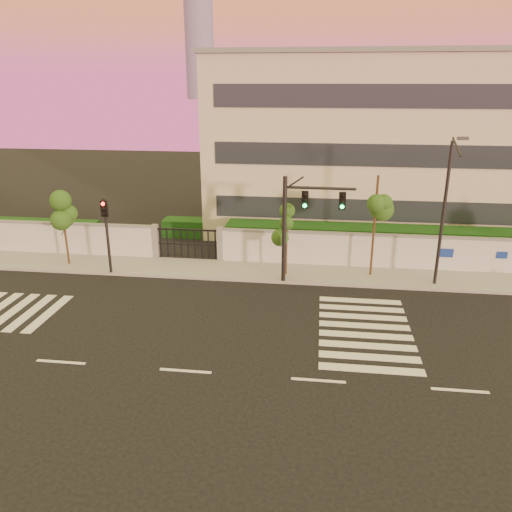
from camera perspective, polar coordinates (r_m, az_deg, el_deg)
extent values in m
plane|color=black|center=(19.56, -8.06, -12.89)|extent=(120.00, 120.00, 0.00)
cube|color=gray|center=(28.71, -2.68, -1.64)|extent=(60.00, 3.00, 0.15)
cube|color=#B5B8BD|center=(31.00, 25.26, -0.12)|extent=(31.00, 0.30, 2.00)
cube|color=slate|center=(30.69, 25.55, 1.75)|extent=(31.00, 0.36, 0.12)
cube|color=slate|center=(30.95, -11.39, 1.58)|extent=(0.35, 0.35, 2.20)
cube|color=slate|center=(29.94, -4.11, 1.31)|extent=(0.35, 0.35, 2.20)
cube|color=black|center=(32.11, 14.60, 1.61)|extent=(20.00, 2.00, 1.80)
cube|color=black|center=(38.03, -26.09, 2.67)|extent=(12.00, 1.80, 1.40)
cube|color=black|center=(35.16, -5.71, 3.18)|extent=(6.00, 1.50, 1.20)
cube|color=beige|center=(38.37, 13.96, 12.33)|extent=(24.00, 12.00, 12.00)
cube|color=#262D38|center=(33.10, 14.54, 5.03)|extent=(22.00, 0.08, 1.40)
cube|color=#262D38|center=(32.44, 15.07, 11.02)|extent=(22.00, 0.08, 1.40)
cube|color=#262D38|center=(32.15, 15.64, 17.18)|extent=(22.00, 0.08, 1.40)
cube|color=slate|center=(38.15, 14.75, 21.43)|extent=(24.40, 12.40, 0.30)
cube|color=silver|center=(26.56, -26.01, -5.68)|extent=(0.50, 4.00, 0.02)
cube|color=silver|center=(26.08, -24.34, -5.87)|extent=(0.50, 4.00, 0.02)
cube|color=silver|center=(25.64, -22.62, -6.06)|extent=(0.50, 4.00, 0.02)
cube|color=silver|center=(19.95, 13.05, -12.50)|extent=(4.00, 0.50, 0.02)
cube|color=silver|center=(20.72, 12.83, -11.19)|extent=(4.00, 0.50, 0.02)
cube|color=silver|center=(21.49, 12.62, -9.98)|extent=(4.00, 0.50, 0.02)
cube|color=silver|center=(22.28, 12.43, -8.85)|extent=(4.00, 0.50, 0.02)
cube|color=silver|center=(23.07, 12.26, -7.79)|extent=(4.00, 0.50, 0.02)
cube|color=silver|center=(23.88, 12.10, -6.81)|extent=(4.00, 0.50, 0.02)
cube|color=silver|center=(24.68, 11.94, -5.89)|extent=(4.00, 0.50, 0.02)
cube|color=silver|center=(25.50, 11.80, -5.03)|extent=(4.00, 0.50, 0.02)
cube|color=silver|center=(21.32, -21.40, -11.21)|extent=(2.00, 0.15, 0.01)
cube|color=silver|center=(19.55, -8.06, -12.87)|extent=(2.00, 0.15, 0.01)
cube|color=silver|center=(18.98, 7.13, -13.93)|extent=(2.00, 0.15, 0.01)
cube|color=silver|center=(19.70, 22.29, -14.04)|extent=(2.00, 0.15, 0.01)
cylinder|color=#382314|center=(30.90, -21.02, 2.84)|extent=(0.12, 0.12, 4.49)
sphere|color=#1F4714|center=(30.57, -21.32, 5.25)|extent=(1.11, 1.11, 1.11)
sphere|color=#1F4714|center=(30.73, -20.41, 4.14)|extent=(0.85, 0.85, 0.85)
sphere|color=#1F4714|center=(30.69, -21.85, 4.37)|extent=(0.81, 0.81, 0.81)
cylinder|color=#382314|center=(27.34, 3.50, 1.62)|extent=(0.11, 0.11, 4.08)
sphere|color=#1F4714|center=(26.99, 3.56, 4.10)|extent=(1.03, 1.03, 1.03)
sphere|color=#1F4714|center=(27.32, 4.25, 2.94)|extent=(0.79, 0.79, 0.79)
sphere|color=#1F4714|center=(26.98, 2.92, 3.21)|extent=(0.75, 0.75, 0.75)
cylinder|color=#382314|center=(27.74, 13.34, 3.14)|extent=(0.13, 0.13, 5.71)
sphere|color=#1F4714|center=(27.32, 13.62, 6.59)|extent=(1.19, 1.19, 1.19)
sphere|color=#1F4714|center=(27.77, 14.21, 4.92)|extent=(0.91, 0.91, 0.91)
sphere|color=#1F4714|center=(27.26, 12.87, 5.38)|extent=(0.87, 0.87, 0.87)
cylinder|color=black|center=(26.19, 3.24, 2.81)|extent=(0.23, 0.23, 5.82)
cylinder|color=black|center=(25.56, 7.36, 7.70)|extent=(3.57, 0.23, 0.15)
cube|color=black|center=(25.65, 5.62, 6.41)|extent=(0.33, 0.17, 0.85)
sphere|color=#0CF259|center=(25.60, 5.59, 5.78)|extent=(0.19, 0.19, 0.19)
cube|color=black|center=(25.67, 9.83, 6.23)|extent=(0.33, 0.17, 0.85)
sphere|color=#0CF259|center=(25.62, 9.81, 5.60)|extent=(0.19, 0.19, 0.19)
cylinder|color=black|center=(28.72, -16.60, 2.09)|extent=(0.16, 0.16, 4.46)
cube|color=black|center=(28.25, -16.96, 5.23)|extent=(0.35, 0.18, 0.89)
sphere|color=red|center=(28.09, -17.10, 5.72)|extent=(0.20, 0.20, 0.20)
cylinder|color=black|center=(27.22, 20.58, 4.22)|extent=(0.17, 0.17, 7.64)
cylinder|color=black|center=(25.75, 21.96, 11.51)|extent=(0.10, 1.83, 0.74)
cube|color=#3F3F44|center=(24.87, 22.57, 12.31)|extent=(0.48, 0.24, 0.14)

